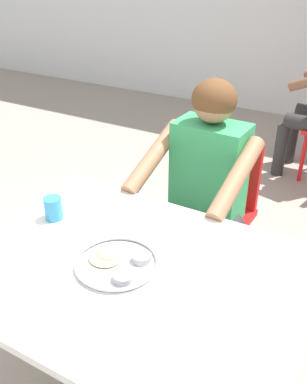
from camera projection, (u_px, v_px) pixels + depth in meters
The scene contains 5 objects.
table_foreground at pixel (132, 285), 1.44m from camera, with size 1.15×0.87×0.75m.
thali_tray at pixel (118, 263), 1.41m from camera, with size 0.28×0.28×0.03m.
drinking_cup at pixel (53, 208), 1.64m from camera, with size 0.07×0.07×0.09m.
chair_foreground at pixel (216, 204), 2.26m from camera, with size 0.41×0.41×0.83m.
diner_foreground at pixel (200, 184), 1.99m from camera, with size 0.50×0.56×1.19m.
Camera 1 is at (0.69, -0.97, 1.66)m, focal length 39.52 mm.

